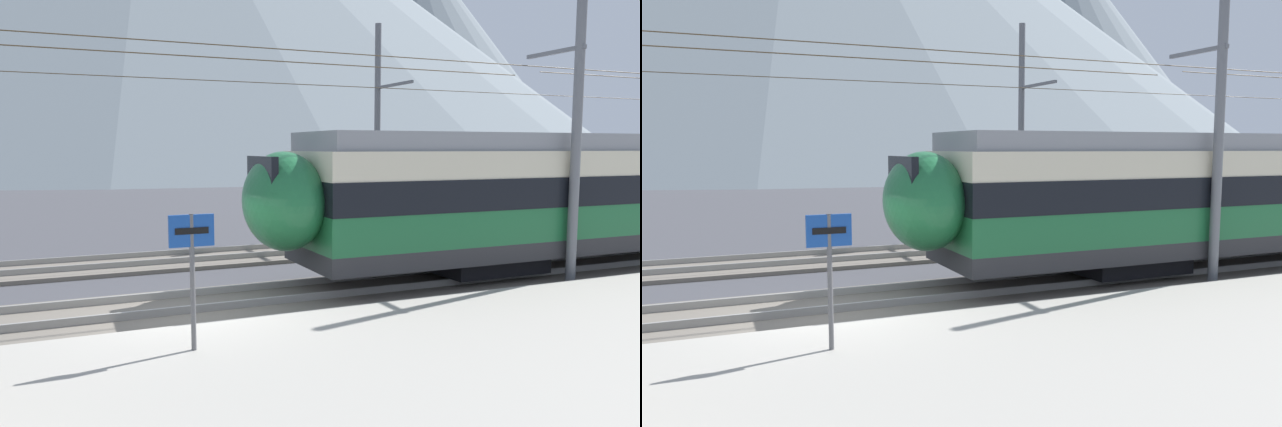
{
  "view_description": "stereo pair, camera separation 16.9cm",
  "coord_description": "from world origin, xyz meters",
  "views": [
    {
      "loc": [
        -2.39,
        -11.93,
        3.49
      ],
      "look_at": [
        4.32,
        3.5,
        1.67
      ],
      "focal_mm": 34.38,
      "sensor_mm": 36.0,
      "label": 1
    },
    {
      "loc": [
        -2.23,
        -11.99,
        3.49
      ],
      "look_at": [
        4.32,
        3.5,
        1.67
      ],
      "focal_mm": 34.38,
      "sensor_mm": 36.0,
      "label": 2
    }
  ],
  "objects": [
    {
      "name": "ground_plane",
      "position": [
        0.0,
        0.0,
        0.0
      ],
      "size": [
        400.0,
        400.0,
        0.0
      ],
      "primitive_type": "plane",
      "color": "#424247"
    },
    {
      "name": "catenary_mast_mid",
      "position": [
        9.39,
        -0.48,
        4.07
      ],
      "size": [
        42.19,
        1.93,
        7.81
      ],
      "color": "slate",
      "rests_on": "ground"
    },
    {
      "name": "track_far",
      "position": [
        0.0,
        6.64,
        0.07
      ],
      "size": [
        120.0,
        3.0,
        0.28
      ],
      "color": "#6B6359",
      "rests_on": "ground"
    },
    {
      "name": "track_near",
      "position": [
        0.0,
        1.04,
        0.07
      ],
      "size": [
        120.0,
        3.0,
        0.28
      ],
      "color": "#6B6359",
      "rests_on": "ground"
    },
    {
      "name": "catenary_mast_far_side",
      "position": [
        9.1,
        8.78,
        4.22
      ],
      "size": [
        42.19,
        2.61,
        8.14
      ],
      "color": "slate",
      "rests_on": "ground"
    },
    {
      "name": "platform_sign",
      "position": [
        -0.47,
        -2.54,
        1.89
      ],
      "size": [
        0.7,
        0.08,
        2.15
      ],
      "color": "#59595B",
      "rests_on": "platform_slab"
    },
    {
      "name": "mountain_right_ridge",
      "position": [
        136.91,
        217.24,
        47.16
      ],
      "size": [
        139.15,
        139.15,
        94.33
      ],
      "primitive_type": "cone",
      "color": "slate",
      "rests_on": "ground"
    }
  ]
}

